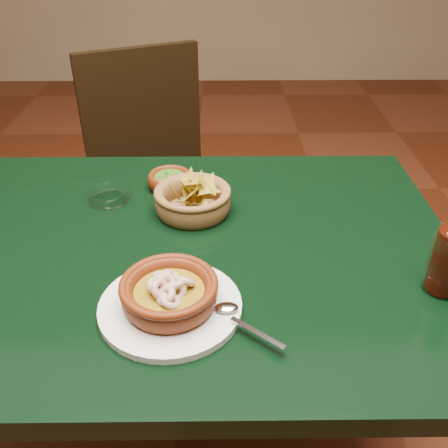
{
  "coord_description": "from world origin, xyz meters",
  "views": [
    {
      "loc": [
        0.13,
        -0.8,
        1.32
      ],
      "look_at": [
        0.14,
        -0.02,
        0.81
      ],
      "focal_mm": 40.0,
      "sensor_mm": 36.0,
      "label": 1
    }
  ],
  "objects_px": {
    "dining_chair": "(158,181)",
    "dining_table": "(157,283)",
    "shrimp_plate": "(170,296)",
    "chip_basket": "(193,200)"
  },
  "relations": [
    {
      "from": "dining_chair",
      "to": "chip_basket",
      "type": "bearing_deg",
      "value": -75.3
    },
    {
      "from": "chip_basket",
      "to": "dining_chair",
      "type": "bearing_deg",
      "value": 104.7
    },
    {
      "from": "dining_chair",
      "to": "chip_basket",
      "type": "xyz_separation_m",
      "value": [
        0.15,
        -0.58,
        0.27
      ]
    },
    {
      "from": "dining_table",
      "to": "dining_chair",
      "type": "relative_size",
      "value": 1.29
    },
    {
      "from": "dining_chair",
      "to": "dining_table",
      "type": "bearing_deg",
      "value": -83.67
    },
    {
      "from": "dining_table",
      "to": "dining_chair",
      "type": "bearing_deg",
      "value": 96.33
    },
    {
      "from": "dining_chair",
      "to": "shrimp_plate",
      "type": "height_order",
      "value": "dining_chair"
    },
    {
      "from": "shrimp_plate",
      "to": "chip_basket",
      "type": "height_order",
      "value": "chip_basket"
    },
    {
      "from": "dining_chair",
      "to": "shrimp_plate",
      "type": "relative_size",
      "value": 3.11
    },
    {
      "from": "shrimp_plate",
      "to": "dining_table",
      "type": "bearing_deg",
      "value": 104.81
    }
  ]
}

